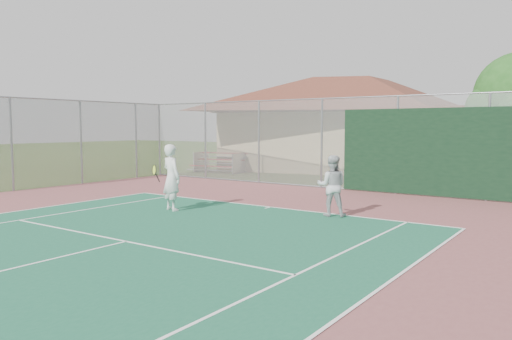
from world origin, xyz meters
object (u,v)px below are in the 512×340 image
Objects in this scene: clubhouse at (351,115)px; player_white_front at (171,178)px; player_grey_back at (332,186)px; bleachers at (219,162)px.

player_white_front is at bearing -95.47° from clubhouse.
clubhouse reaches higher than player_grey_back.
player_grey_back is (10.94, -8.57, 0.27)m from bleachers.
player_white_front reaches higher than player_grey_back.
player_white_front is at bearing -68.72° from bleachers.
clubhouse is 8.29× the size of player_white_front.
player_grey_back is (6.02, -14.42, -2.27)m from clubhouse.
bleachers is (-4.92, -5.85, -2.54)m from clubhouse.
bleachers is at bearing -41.85° from player_white_front.
bleachers is 1.60× the size of player_white_front.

